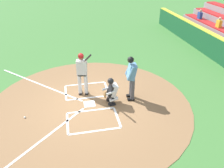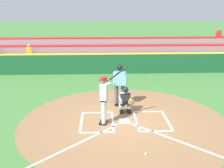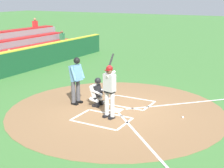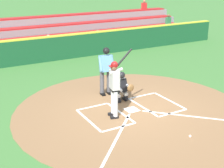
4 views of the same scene
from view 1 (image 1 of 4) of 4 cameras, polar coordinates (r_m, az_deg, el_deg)
name	(u,v)px [view 1 (image 1 of 4)]	position (r m, az deg, el deg)	size (l,w,h in m)	color
ground_plane	(89,104)	(9.22, -5.62, -5.00)	(120.00, 120.00, 0.00)	#427A38
dirt_circle	(89,104)	(9.21, -5.62, -4.97)	(8.00, 8.00, 0.01)	olive
home_plate_and_chalk	(67,106)	(9.19, -11.10, -5.49)	(7.93, 4.91, 0.01)	white
batter	(82,71)	(9.32, -7.42, 3.14)	(1.04, 0.56, 2.13)	silver
catcher	(111,91)	(8.91, -0.21, -1.67)	(0.61, 0.60, 1.13)	black
plate_umpire	(131,75)	(9.01, 4.85, 2.15)	(0.60, 0.45, 1.86)	#4C4C51
baseball	(25,117)	(9.01, -20.85, -7.74)	(0.07, 0.07, 0.07)	white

